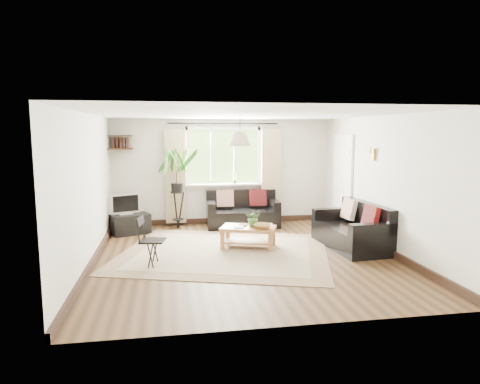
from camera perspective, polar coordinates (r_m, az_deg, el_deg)
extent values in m
plane|color=black|center=(7.44, 0.52, -8.46)|extent=(5.50, 5.50, 0.00)
plane|color=white|center=(7.14, 0.54, 10.34)|extent=(5.50, 5.50, 0.00)
cube|color=silver|center=(9.90, -2.26, 2.73)|extent=(5.00, 0.02, 2.40)
cube|color=silver|center=(4.55, 6.62, -3.57)|extent=(5.00, 0.02, 2.40)
cube|color=silver|center=(7.19, -19.48, 0.29)|extent=(0.02, 5.50, 2.40)
cube|color=silver|center=(8.01, 18.42, 1.08)|extent=(0.02, 5.50, 2.40)
cube|color=#BAAE90|center=(7.61, -2.06, -8.02)|extent=(4.29, 3.96, 0.02)
cube|color=silver|center=(9.55, 13.45, 1.11)|extent=(0.06, 0.96, 2.06)
imported|color=#345F26|center=(7.81, 1.81, -3.47)|extent=(0.33, 0.30, 0.32)
imported|color=olive|center=(7.67, 3.07, -4.59)|extent=(0.45, 0.45, 0.08)
imported|color=white|center=(7.77, -0.80, -4.65)|extent=(0.19, 0.25, 0.02)
imported|color=#572D23|center=(7.95, -0.13, -4.36)|extent=(0.22, 0.26, 0.02)
cube|color=black|center=(9.22, -14.40, -4.16)|extent=(0.87, 0.69, 0.41)
imported|color=#2D6023|center=(9.83, -0.72, 1.90)|extent=(0.14, 0.10, 0.27)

